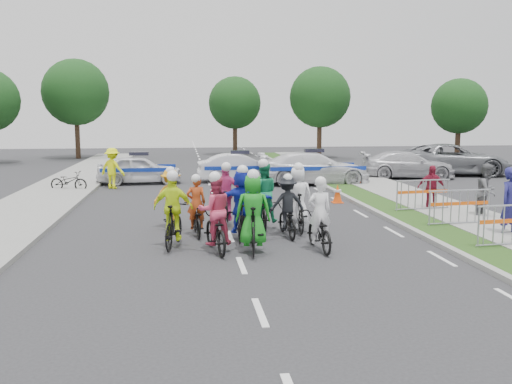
{
  "coord_description": "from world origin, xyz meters",
  "views": [
    {
      "loc": [
        -1.23,
        -12.05,
        3.27
      ],
      "look_at": [
        0.8,
        3.75,
        1.1
      ],
      "focal_mm": 40.0,
      "sensor_mm": 36.0,
      "label": 1
    }
  ],
  "objects": [
    {
      "name": "ground",
      "position": [
        0.0,
        0.0,
        0.0
      ],
      "size": [
        90.0,
        90.0,
        0.0
      ],
      "primitive_type": "plane",
      "color": "#28282B",
      "rests_on": "ground"
    },
    {
      "name": "curb_right",
      "position": [
        5.1,
        5.0,
        0.06
      ],
      "size": [
        0.2,
        60.0,
        0.12
      ],
      "primitive_type": "cube",
      "color": "gray",
      "rests_on": "ground"
    },
    {
      "name": "grass_strip",
      "position": [
        5.8,
        5.0,
        0.06
      ],
      "size": [
        1.2,
        60.0,
        0.11
      ],
      "primitive_type": "cube",
      "color": "#234215",
      "rests_on": "ground"
    },
    {
      "name": "sidewalk_right",
      "position": [
        7.6,
        5.0,
        0.07
      ],
      "size": [
        2.4,
        60.0,
        0.13
      ],
      "primitive_type": "cube",
      "color": "gray",
      "rests_on": "ground"
    },
    {
      "name": "sidewalk_left",
      "position": [
        -6.5,
        5.0,
        0.07
      ],
      "size": [
        3.0,
        60.0,
        0.13
      ],
      "primitive_type": "cube",
      "color": "gray",
      "rests_on": "ground"
    },
    {
      "name": "rider_0",
      "position": [
        2.01,
        1.18,
        0.6
      ],
      "size": [
        0.72,
        1.81,
        1.81
      ],
      "rotation": [
        0.0,
        0.0,
        3.2
      ],
      "color": "black",
      "rests_on": "ground"
    },
    {
      "name": "rider_1",
      "position": [
        0.4,
        1.18,
        0.77
      ],
      "size": [
        0.89,
        1.95,
        2.01
      ],
      "rotation": [
        0.0,
        0.0,
        3.04
      ],
      "color": "black",
      "rests_on": "ground"
    },
    {
      "name": "rider_2",
      "position": [
        -0.5,
        1.37,
        0.72
      ],
      "size": [
        0.98,
        1.99,
        1.95
      ],
      "rotation": [
        0.0,
        0.0,
        3.31
      ],
      "color": "black",
      "rests_on": "ground"
    },
    {
      "name": "rider_3",
      "position": [
        -1.49,
        1.95,
        0.74
      ],
      "size": [
        1.03,
        1.9,
        1.93
      ],
      "rotation": [
        0.0,
        0.0,
        2.95
      ],
      "color": "black",
      "rests_on": "ground"
    },
    {
      "name": "rider_4",
      "position": [
        1.53,
        2.83,
        0.67
      ],
      "size": [
        0.98,
        1.72,
        1.72
      ],
      "rotation": [
        0.0,
        0.0,
        3.2
      ],
      "color": "black",
      "rests_on": "ground"
    },
    {
      "name": "rider_5",
      "position": [
        0.3,
        2.68,
        0.82
      ],
      "size": [
        1.64,
        1.94,
        1.97
      ],
      "rotation": [
        0.0,
        0.0,
        2.95
      ],
      "color": "black",
      "rests_on": "ground"
    },
    {
      "name": "rider_6",
      "position": [
        -0.89,
        3.31,
        0.56
      ],
      "size": [
        0.69,
        1.69,
        1.69
      ],
      "rotation": [
        0.0,
        0.0,
        3.21
      ],
      "color": "black",
      "rests_on": "ground"
    },
    {
      "name": "rider_7",
      "position": [
        1.94,
        3.47,
        0.76
      ],
      "size": [
        0.83,
        1.87,
        1.95
      ],
      "rotation": [
        0.0,
        0.0,
        3.13
      ],
      "color": "black",
      "rests_on": "ground"
    },
    {
      "name": "rider_8",
      "position": [
        1.05,
        4.07,
        0.74
      ],
      "size": [
        0.89,
        2.03,
        2.02
      ],
      "rotation": [
        0.0,
        0.0,
        3.07
      ],
      "color": "black",
      "rests_on": "ground"
    },
    {
      "name": "rider_9",
      "position": [
        0.01,
        4.46,
        0.73
      ],
      "size": [
        1.01,
        1.87,
        1.9
      ],
      "rotation": [
        0.0,
        0.0,
        2.99
      ],
      "color": "black",
      "rests_on": "ground"
    },
    {
      "name": "rider_10",
      "position": [
        -1.59,
        4.38,
        0.7
      ],
      "size": [
        1.04,
        1.81,
        1.8
      ],
      "rotation": [
        0.0,
        0.0,
        3.06
      ],
      "color": "black",
      "rests_on": "ground"
    },
    {
      "name": "police_car_0",
      "position": [
        -3.28,
        15.36,
        0.68
      ],
      "size": [
        4.09,
        1.92,
        1.35
      ],
      "primitive_type": "imported",
      "rotation": [
        0.0,
        0.0,
        1.65
      ],
      "color": "silver",
      "rests_on": "ground"
    },
    {
      "name": "police_car_1",
      "position": [
        1.55,
        15.67,
        0.68
      ],
      "size": [
        4.19,
        1.6,
        1.36
      ],
      "primitive_type": "imported",
      "rotation": [
        0.0,
        0.0,
        1.61
      ],
      "color": "silver",
      "rests_on": "ground"
    },
    {
      "name": "police_car_2",
      "position": [
        4.89,
        14.09,
        0.76
      ],
      "size": [
        5.35,
        2.45,
        1.52
      ],
      "primitive_type": "imported",
      "rotation": [
        0.0,
        0.0,
        1.51
      ],
      "color": "silver",
      "rests_on": "ground"
    },
    {
      "name": "civilian_sedan",
      "position": [
        10.26,
        15.99,
        0.69
      ],
      "size": [
        4.99,
        2.64,
        1.38
      ],
      "primitive_type": "imported",
      "rotation": [
        0.0,
        0.0,
        1.42
      ],
      "color": "#BBBBC0",
      "rests_on": "ground"
    },
    {
      "name": "civilian_suv",
      "position": [
        13.26,
        17.23,
        0.85
      ],
      "size": [
        6.55,
        4.03,
        1.69
      ],
      "primitive_type": "imported",
      "rotation": [
        0.0,
        0.0,
        1.36
      ],
      "color": "slate",
      "rests_on": "ground"
    },
    {
      "name": "spectator_0",
      "position": [
        7.41,
        1.92,
        0.94
      ],
      "size": [
        0.79,
        0.64,
        1.89
      ],
      "primitive_type": "imported",
      "rotation": [
        0.0,
        0.0,
        0.32
      ],
      "color": "navy",
      "rests_on": "ground"
    },
    {
      "name": "spectator_1",
      "position": [
        8.24,
        4.6,
        0.88
      ],
      "size": [
        1.08,
        1.04,
        1.75
      ],
      "primitive_type": "imported",
      "rotation": [
        0.0,
        0.0,
        0.64
      ],
      "color": "#525357",
      "rests_on": "ground"
    },
    {
      "name": "spectator_2",
      "position": [
        7.13,
        6.21,
        0.79
      ],
      "size": [
        0.99,
        0.62,
        1.57
      ],
      "primitive_type": "imported",
      "rotation": [
        0.0,
        0.0,
        -0.27
      ],
      "color": "maroon",
      "rests_on": "ground"
    },
    {
      "name": "marshal_hiviz",
      "position": [
        -4.33,
        13.72,
        0.9
      ],
      "size": [
        1.34,
        1.15,
        1.81
      ],
      "primitive_type": "imported",
      "rotation": [
        0.0,
        0.0,
        2.64
      ],
      "color": "#F1FF0D",
      "rests_on": "ground"
    },
    {
      "name": "barrier_1",
      "position": [
        6.7,
        3.35,
        0.56
      ],
      "size": [
        2.04,
        0.69,
        1.12
      ],
      "primitive_type": null,
      "rotation": [
        0.0,
        0.0,
        0.1
      ],
      "color": "#A5A8AD",
      "rests_on": "ground"
    },
    {
      "name": "barrier_2",
      "position": [
        6.7,
        5.91,
        0.56
      ],
      "size": [
        2.05,
        0.76,
        1.12
      ],
      "primitive_type": null,
      "rotation": [
        0.0,
        0.0,
        0.13
      ],
      "color": "#A5A8AD",
      "rests_on": "ground"
    },
    {
      "name": "cone_0",
      "position": [
        4.47,
        8.42,
        0.34
      ],
      "size": [
        0.4,
        0.4,
        0.7
      ],
      "color": "#F24C0C",
      "rests_on": "ground"
    },
    {
      "name": "cone_1",
      "position": [
        6.91,
        13.36,
        0.34
      ],
      "size": [
        0.4,
        0.4,
        0.7
      ],
      "color": "#F24C0C",
      "rests_on": "ground"
    },
    {
      "name": "parked_bike",
      "position": [
        -6.1,
        13.04,
        0.43
      ],
      "size": [
        1.74,
        1.01,
        0.86
      ],
      "primitive_type": "imported",
      "rotation": [
        0.0,
        0.0,
        1.29
      ],
      "color": "black",
      "rests_on": "ground"
    },
    {
      "name": "tree_1",
      "position": [
        9.0,
        30.0,
        4.54
      ],
      "size": [
        4.55,
        4.55,
        6.82
      ],
      "color": "#382619",
      "rests_on": "ground"
    },
    {
      "name": "tree_2",
      "position": [
        18.0,
        26.0,
        3.83
      ],
      "size": [
        3.85,
        3.85,
        5.77
      ],
      "color": "#382619",
      "rests_on": "ground"
    },
    {
      "name": "tree_3",
      "position": [
        -9.0,
        32.0,
        4.89
      ],
      "size": [
        4.9,
        4.9,
        7.35
      ],
      "color": "#382619",
      "rests_on": "ground"
    },
    {
      "name": "tree_4",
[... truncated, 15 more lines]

